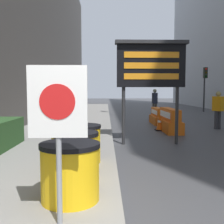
# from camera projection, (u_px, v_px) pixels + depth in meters

# --- Properties ---
(barrel_drum_foreground) EXTENTS (0.80, 0.80, 0.77)m
(barrel_drum_foreground) POSITION_uv_depth(u_px,v_px,m) (70.00, 171.00, 3.49)
(barrel_drum_foreground) COLOR yellow
(barrel_drum_foreground) RESTS_ON sidewalk_left
(barrel_drum_middle) EXTENTS (0.80, 0.80, 0.77)m
(barrel_drum_middle) POSITION_uv_depth(u_px,v_px,m) (75.00, 155.00, 4.42)
(barrel_drum_middle) COLOR yellow
(barrel_drum_middle) RESTS_ON sidewalk_left
(barrel_drum_back) EXTENTS (0.80, 0.80, 0.77)m
(barrel_drum_back) POSITION_uv_depth(u_px,v_px,m) (81.00, 144.00, 5.35)
(barrel_drum_back) COLOR yellow
(barrel_drum_back) RESTS_ON sidewalk_left
(warning_sign) EXTENTS (0.63, 0.08, 1.72)m
(warning_sign) POSITION_uv_depth(u_px,v_px,m) (58.00, 114.00, 2.77)
(warning_sign) COLOR gray
(warning_sign) RESTS_ON sidewalk_left
(message_board) EXTENTS (2.16, 0.36, 3.12)m
(message_board) POSITION_uv_depth(u_px,v_px,m) (151.00, 66.00, 7.87)
(message_board) COLOR #28282B
(message_board) RESTS_ON ground_plane
(jersey_barrier_orange_far) EXTENTS (0.61, 2.14, 0.93)m
(jersey_barrier_orange_far) POSITION_uv_depth(u_px,v_px,m) (170.00, 121.00, 10.62)
(jersey_barrier_orange_far) COLOR orange
(jersey_barrier_orange_far) RESTS_ON ground_plane
(jersey_barrier_orange_near) EXTENTS (0.55, 1.83, 0.81)m
(jersey_barrier_orange_near) POSITION_uv_depth(u_px,v_px,m) (158.00, 117.00, 13.08)
(jersey_barrier_orange_near) COLOR orange
(jersey_barrier_orange_near) RESTS_ON ground_plane
(traffic_cone_near) EXTENTS (0.37, 0.37, 0.66)m
(traffic_cone_near) POSITION_uv_depth(u_px,v_px,m) (160.00, 123.00, 10.87)
(traffic_cone_near) COLOR black
(traffic_cone_near) RESTS_ON ground_plane
(traffic_light_near_curb) EXTENTS (0.28, 0.44, 4.45)m
(traffic_light_near_curb) POSITION_uv_depth(u_px,v_px,m) (123.00, 66.00, 16.54)
(traffic_light_near_curb) COLOR #2D2D30
(traffic_light_near_curb) RESTS_ON ground_plane
(traffic_light_far_side) EXTENTS (0.28, 0.45, 3.52)m
(traffic_light_far_side) POSITION_uv_depth(u_px,v_px,m) (205.00, 80.00, 20.67)
(traffic_light_far_side) COLOR #2D2D30
(traffic_light_far_side) RESTS_ON ground_plane
(pedestrian_worker) EXTENTS (0.42, 0.50, 1.63)m
(pedestrian_worker) POSITION_uv_depth(u_px,v_px,m) (218.00, 107.00, 11.24)
(pedestrian_worker) COLOR #333338
(pedestrian_worker) RESTS_ON ground_plane
(pedestrian_passerby) EXTENTS (0.30, 0.47, 1.78)m
(pedestrian_passerby) POSITION_uv_depth(u_px,v_px,m) (155.00, 100.00, 16.73)
(pedestrian_passerby) COLOR #514C42
(pedestrian_passerby) RESTS_ON ground_plane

